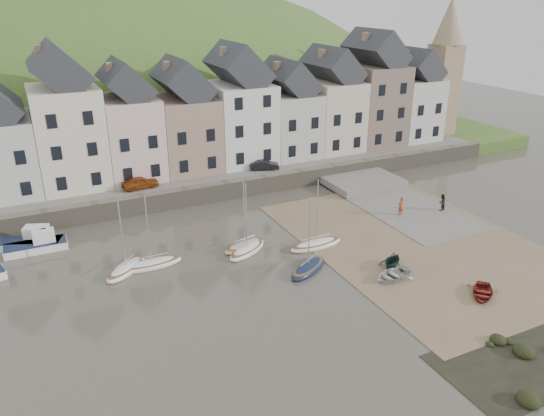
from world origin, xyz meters
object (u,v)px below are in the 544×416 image
person_dark (442,202)px  car_left (140,182)px  rowboat_green (392,260)px  car_right (264,165)px  rowboat_red (482,292)px  person_red (401,206)px  rowboat_white (392,275)px  sailboat_0 (151,264)px

person_dark → car_left: car_left is taller
rowboat_green → car_right: 22.18m
rowboat_red → car_right: bearing=146.4°
person_red → car_left: (-21.64, 14.13, 1.20)m
rowboat_green → person_red: bearing=108.2°
rowboat_red → person_dark: (8.37, 13.25, 0.59)m
car_left → rowboat_white: bearing=-155.7°
rowboat_green → rowboat_white: bearing=-66.4°
rowboat_green → person_red: size_ratio=1.33×
sailboat_0 → car_right: bearing=40.3°
rowboat_green → car_left: (-14.45, 22.13, 1.53)m
rowboat_green → rowboat_red: 6.90m
rowboat_white → rowboat_green: size_ratio=1.34×
sailboat_0 → car_left: (2.42, 13.77, 1.96)m
rowboat_white → rowboat_red: 6.32m
rowboat_white → rowboat_red: bearing=31.6°
rowboat_green → person_dark: person_dark is taller
car_right → rowboat_green: bearing=-158.4°
sailboat_0 → person_dark: bearing=-2.5°
rowboat_red → person_dark: 15.68m
sailboat_0 → rowboat_red: (20.01, -14.50, 0.11)m
rowboat_red → person_red: (4.06, 14.14, 0.65)m
rowboat_white → person_dark: 15.18m
rowboat_green → rowboat_red: size_ratio=0.81×
person_red → car_right: car_right is taller
rowboat_white → rowboat_green: bearing=133.6°
person_dark → person_red: bearing=-29.4°
sailboat_0 → rowboat_white: 18.60m
rowboat_red → rowboat_green: bearing=165.8°
sailboat_0 → person_red: size_ratio=3.50×
sailboat_0 → rowboat_white: sailboat_0 is taller
rowboat_white → car_right: size_ratio=0.98×
person_dark → car_left: size_ratio=0.46×
sailboat_0 → rowboat_green: size_ratio=2.64×
person_red → car_left: size_ratio=0.49×
rowboat_green → car_left: car_left is taller
car_left → person_dark: bearing=-125.4°
rowboat_white → car_left: (-13.41, 23.53, 1.83)m
rowboat_white → person_dark: person_dark is taller
rowboat_red → person_dark: size_ratio=1.77×
sailboat_0 → rowboat_red: size_ratio=2.13×
person_red → rowboat_red: bearing=59.1°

